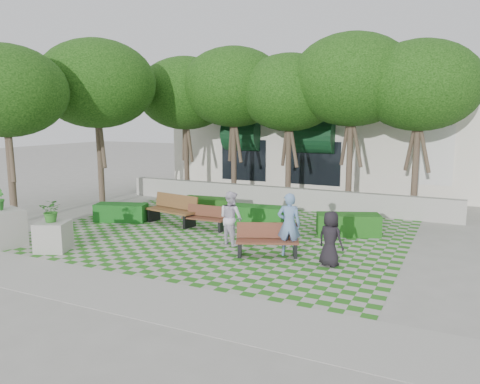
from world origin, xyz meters
The scene contains 19 objects.
ground centered at (0.00, 0.00, 0.00)m, with size 90.00×90.00×0.00m, color gray.
lawn centered at (0.00, 1.00, 0.01)m, with size 12.00×12.00×0.00m, color #2B721E.
sidewalk_south centered at (0.00, -4.70, 0.01)m, with size 16.00×2.00×0.01m, color #9E9B93.
sidewalk_west centered at (-7.20, 1.00, 0.01)m, with size 2.00×12.00×0.01m, color #9E9B93.
retaining_wall centered at (0.00, 6.20, 0.45)m, with size 15.00×0.36×0.90m, color #9E9B93.
bench_east centered at (2.41, -0.64, 0.45)m, with size 1.86×1.24×0.93m.
bench_mid centered at (-0.79, 1.34, 0.40)m, with size 1.59×0.55×0.83m.
bench_west centered at (-2.29, 1.52, 0.52)m, with size 2.15×1.05×1.08m.
hedge_east centered at (3.94, 2.72, 0.36)m, with size 2.06×0.82×0.72m, color #184F15.
hedge_midright centered at (0.57, 2.74, 0.35)m, with size 2.01×0.80×0.70m, color #155217.
hedge_midleft centered at (-1.89, 3.41, 0.36)m, with size 2.04×0.82×0.72m, color #194813.
hedge_west centered at (-4.29, 1.04, 0.34)m, with size 1.92×0.77×0.67m, color #144D19.
planter_front centered at (-3.48, -2.96, 0.63)m, with size 1.15×1.15×1.56m.
planter_back centered at (-5.29, -3.28, 0.62)m, with size 1.39×1.39×1.87m.
person_blue centered at (2.96, -0.37, 0.91)m, with size 0.66×0.44×1.82m, color #6689BA.
person_dark centered at (4.26, -0.75, 0.74)m, with size 0.73×0.47×1.49m, color black.
person_white centered at (0.93, -0.02, 0.84)m, with size 0.82×0.64×1.68m, color silver.
tree_row centered at (-1.86, 5.95, 5.18)m, with size 17.70×13.40×7.41m.
building centered at (0.93, 14.08, 2.52)m, with size 18.00×8.92×5.15m.
Camera 1 is at (7.36, -12.60, 3.96)m, focal length 35.00 mm.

